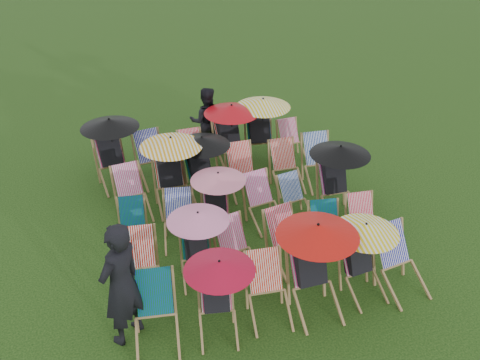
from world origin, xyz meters
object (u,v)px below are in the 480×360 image
object	(u,v)px
deckchair_0	(156,315)
deckchair_5	(401,263)
person_left	(121,284)
person_rear	(206,121)
deckchair_29	(292,141)

from	to	relation	value
deckchair_0	deckchair_5	distance (m)	3.89
deckchair_0	person_left	distance (m)	0.67
deckchair_0	person_rear	distance (m)	5.81
deckchair_5	person_left	distance (m)	4.32
person_rear	deckchair_5	bearing A→B (deg)	119.97
deckchair_29	person_left	xyz separation A→B (m)	(-4.29, -4.33, 0.56)
deckchair_29	person_rear	distance (m)	2.02
deckchair_29	deckchair_5	bearing A→B (deg)	-92.76
person_left	deckchair_5	bearing A→B (deg)	136.05
deckchair_0	deckchair_5	bearing A→B (deg)	7.36
deckchair_0	deckchair_29	distance (m)	5.98
deckchair_5	deckchair_29	world-z (taller)	deckchair_5
deckchair_29	person_left	size ratio (longest dim) A/B	0.43
deckchair_5	deckchair_29	bearing A→B (deg)	81.16
deckchair_5	person_left	world-z (taller)	person_left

